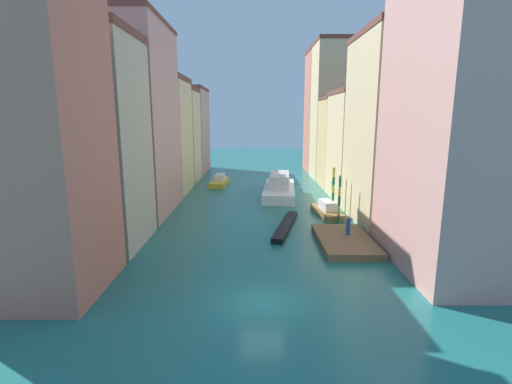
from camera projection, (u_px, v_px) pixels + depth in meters
ground_plane at (258, 202)px, 44.40m from camera, size 154.00×154.00×0.00m
building_left_0 at (29, 137)px, 20.33m from camera, size 7.25×7.20×17.81m
building_left_1 at (92, 141)px, 28.26m from camera, size 7.25×7.77×16.27m
building_left_2 at (134, 120)px, 38.04m from camera, size 7.25×12.04×19.30m
building_left_3 at (160, 136)px, 48.89m from camera, size 7.25×9.23×15.02m
building_left_4 at (175, 135)px, 57.80m from camera, size 7.25×8.04×14.38m
building_left_5 at (186, 130)px, 67.79m from camera, size 7.25×11.75×15.10m
building_right_0 at (464, 100)px, 23.30m from camera, size 7.25×11.25×21.93m
building_right_1 at (395, 129)px, 34.74m from camera, size 7.25×10.65×17.64m
building_right_2 at (363, 145)px, 45.16m from camera, size 7.25×9.41×13.12m
building_right_3 at (346, 142)px, 53.39m from camera, size 7.25×7.40×12.71m
building_right_4 at (336, 111)px, 60.08m from camera, size 7.25×7.71×21.76m
building_right_5 at (326, 111)px, 67.93m from camera, size 7.25×8.18×21.83m
waterfront_dock at (345, 241)px, 29.68m from camera, size 4.19×7.60×0.54m
person_on_dock at (348, 226)px, 30.30m from camera, size 0.36×0.36×1.55m
mooring_pole_0 at (339, 199)px, 34.94m from camera, size 0.27×0.27×4.71m
mooring_pole_1 at (333, 191)px, 37.86m from camera, size 0.29×0.29×5.03m
mooring_pole_2 at (333, 189)px, 39.66m from camera, size 0.35×0.35×4.67m
vaporetto_white at (279, 187)px, 47.86m from camera, size 4.83×12.35×2.86m
gondola_black at (286, 226)px, 33.91m from camera, size 3.13×9.10×0.47m
motorboat_0 at (220, 181)px, 55.65m from camera, size 2.58×7.16×1.56m
motorboat_1 at (327, 210)px, 38.27m from camera, size 2.64×5.76×1.54m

